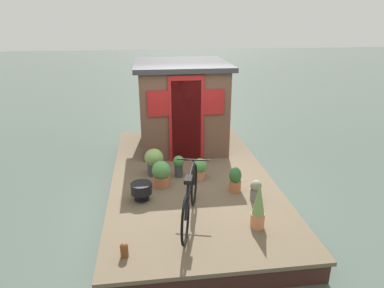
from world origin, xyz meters
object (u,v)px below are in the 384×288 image
Objects in this scene: potted_plant_lavender at (235,180)px; houseboat_cabin at (181,104)px; bicycle at (190,198)px; potted_plant_fern at (179,165)px; potted_plant_basil at (256,190)px; charcoal_grill at (141,189)px; potted_plant_succulent at (200,168)px; potted_plant_geranium at (161,174)px; potted_plant_mint at (259,207)px; mooring_bollard at (124,249)px; potted_plant_sage at (154,161)px.

houseboat_cabin is at bearing 15.64° from potted_plant_lavender.
bicycle is 1.55m from potted_plant_fern.
potted_plant_lavender is 1.16m from potted_plant_fern.
charcoal_grill is (0.25, 1.88, 0.01)m from potted_plant_basil.
potted_plant_basil is 1.01× the size of charcoal_grill.
potted_plant_succulent is 1.21m from potted_plant_basil.
potted_plant_geranium reaches higher than potted_plant_fern.
potted_plant_lavender is at bearing -164.36° from houseboat_cabin.
potted_plant_fern is (1.84, 0.97, -0.11)m from potted_plant_mint.
charcoal_grill is at bearing 159.77° from houseboat_cabin.
potted_plant_geranium is 1.34× the size of potted_plant_basil.
potted_plant_geranium is 1.69m from potted_plant_basil.
houseboat_cabin reaches higher than bicycle.
potted_plant_geranium is at bearing -16.50° from mooring_bollard.
potted_plant_sage is at bearing 73.13° from potted_plant_fern.
potted_plant_succulent is 1.26m from charcoal_grill.
potted_plant_fern is 1.07m from charcoal_grill.
potted_plant_basil is at bearing -15.08° from potted_plant_mint.
potted_plant_lavender is 2.23× the size of mooring_bollard.
potted_plant_fern reaches higher than charcoal_grill.
charcoal_grill is at bearing 58.33° from potted_plant_mint.
potted_plant_succulent is at bearing -111.46° from potted_plant_fern.
potted_plant_mint reaches higher than potted_plant_sage.
potted_plant_lavender is at bearing -105.91° from potted_plant_geranium.
mooring_bollard is (-1.19, 2.09, -0.08)m from potted_plant_basil.
potted_plant_succulent is at bearing -31.59° from mooring_bollard.
bicycle is 4.14× the size of potted_plant_succulent.
potted_plant_succulent is at bearing 44.10° from potted_plant_lavender.
potted_plant_sage reaches higher than potted_plant_fern.
charcoal_grill is at bearing 165.74° from potted_plant_sage.
potted_plant_mint reaches higher than potted_plant_fern.
bicycle reaches higher than charcoal_grill.
potted_plant_mint is 2.04× the size of charcoal_grill.
houseboat_cabin is 2.65m from potted_plant_lavender.
potted_plant_geranium is 2.38× the size of mooring_bollard.
potted_plant_basil is at bearing -67.11° from bicycle.
potted_plant_fern is 1.20× the size of charcoal_grill.
potted_plant_geranium is at bearing -37.54° from charcoal_grill.
potted_plant_mint is at bearing -152.04° from potted_plant_fern.
potted_plant_sage is at bearing 58.47° from potted_plant_lavender.
potted_plant_mint is 2.44m from potted_plant_sage.
potted_plant_sage is (1.97, 1.43, -0.05)m from potted_plant_mint.
potted_plant_succulent reaches higher than mooring_bollard.
potted_plant_lavender is at bearing -135.90° from potted_plant_succulent.
potted_plant_mint is 0.82m from potted_plant_basil.
potted_plant_succulent is at bearing -108.99° from potted_plant_sage.
bicycle is 1.05m from charcoal_grill.
potted_plant_succulent reaches higher than potted_plant_basil.
houseboat_cabin is at bearing -15.67° from potted_plant_geranium.
potted_plant_mint is 1.79m from potted_plant_succulent.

